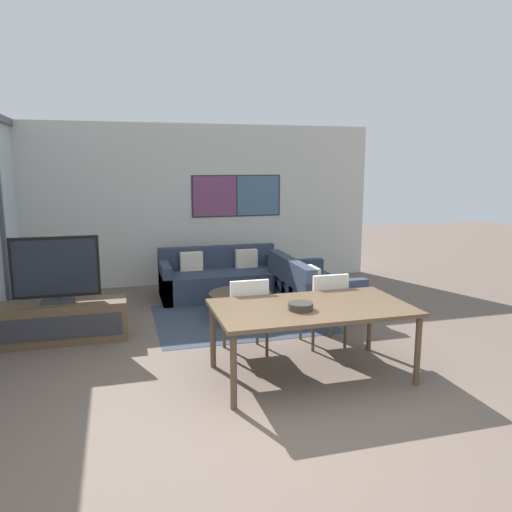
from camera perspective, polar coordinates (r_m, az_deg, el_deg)
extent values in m
plane|color=brown|center=(4.35, 3.54, -18.55)|extent=(24.00, 24.00, 0.00)
cube|color=silver|center=(8.91, -7.41, 5.80)|extent=(6.67, 0.06, 2.80)
cube|color=#2D2D33|center=(9.02, -2.22, 6.89)|extent=(1.63, 0.01, 0.74)
cube|color=#753D66|center=(8.93, -4.71, 6.82)|extent=(0.77, 0.02, 0.70)
cube|color=#426684|center=(9.11, 0.24, 6.93)|extent=(0.77, 0.02, 0.70)
cube|color=#515156|center=(7.68, -27.12, 4.00)|extent=(0.07, 0.08, 2.80)
cube|color=#333D4C|center=(6.95, -1.81, -7.18)|extent=(2.31, 1.88, 0.01)
cube|color=brown|center=(6.50, -21.52, -7.02)|extent=(1.57, 0.47, 0.48)
cube|color=#2D2D33|center=(6.27, -21.73, -7.66)|extent=(1.44, 0.01, 0.26)
cube|color=#2D2D33|center=(6.43, -21.68, -4.76)|extent=(0.36, 0.20, 0.05)
cube|color=#2D2D33|center=(6.41, -21.72, -4.20)|extent=(0.06, 0.03, 0.08)
cube|color=black|center=(6.34, -21.92, -1.18)|extent=(1.00, 0.04, 0.73)
cube|color=black|center=(6.31, -21.95, -1.22)|extent=(0.93, 0.01, 0.66)
cube|color=#2D384C|center=(8.06, -3.92, -3.20)|extent=(1.94, 0.89, 0.42)
cube|color=#2D384C|center=(8.38, -4.45, -1.45)|extent=(1.94, 0.16, 0.77)
cube|color=#2D384C|center=(7.92, -10.34, -2.93)|extent=(0.14, 0.89, 0.60)
cube|color=#2D384C|center=(8.27, 2.20, -2.20)|extent=(0.14, 0.89, 0.60)
cube|color=beige|center=(8.09, -7.39, -0.60)|extent=(0.36, 0.12, 0.30)
cube|color=beige|center=(8.27, -1.11, -0.28)|extent=(0.36, 0.12, 0.30)
cube|color=#2D384C|center=(7.43, 6.59, -4.44)|extent=(0.89, 1.65, 0.42)
cube|color=#2D384C|center=(7.25, 3.93, -3.31)|extent=(0.16, 1.65, 0.77)
cube|color=#2D384C|center=(6.74, 9.02, -5.27)|extent=(0.89, 0.14, 0.60)
cube|color=#2D384C|center=(8.08, 4.60, -2.52)|extent=(0.89, 0.14, 0.60)
cube|color=beige|center=(6.93, 6.38, -2.45)|extent=(0.12, 0.36, 0.30)
cylinder|color=brown|center=(6.95, -1.81, -7.09)|extent=(0.39, 0.39, 0.03)
cylinder|color=brown|center=(6.91, -1.82, -5.88)|extent=(0.15, 0.15, 0.34)
cylinder|color=brown|center=(6.86, -1.83, -4.37)|extent=(0.86, 0.86, 0.04)
cube|color=brown|center=(4.99, 6.37, -5.90)|extent=(1.93, 1.08, 0.04)
cylinder|color=brown|center=(4.42, -2.58, -13.08)|extent=(0.06, 0.06, 0.69)
cylinder|color=brown|center=(5.11, 18.00, -10.28)|extent=(0.06, 0.06, 0.69)
cylinder|color=brown|center=(5.30, -4.96, -9.04)|extent=(0.06, 0.06, 0.69)
cylinder|color=brown|center=(5.89, 12.82, -7.26)|extent=(0.06, 0.06, 0.69)
cube|color=beige|center=(5.66, -1.27, -6.81)|extent=(0.46, 0.46, 0.06)
cube|color=beige|center=(5.40, -0.74, -4.99)|extent=(0.42, 0.05, 0.42)
cylinder|color=brown|center=(5.50, -2.79, -9.86)|extent=(0.04, 0.04, 0.40)
cylinder|color=brown|center=(5.60, 1.26, -9.48)|extent=(0.04, 0.04, 0.40)
cylinder|color=brown|center=(5.87, -3.67, -8.54)|extent=(0.04, 0.04, 0.40)
cylinder|color=brown|center=(5.96, 0.14, -8.22)|extent=(0.04, 0.04, 0.40)
cube|color=beige|center=(5.97, 7.65, -5.98)|extent=(0.46, 0.46, 0.06)
cube|color=beige|center=(5.72, 8.51, -4.21)|extent=(0.42, 0.05, 0.42)
cylinder|color=brown|center=(5.79, 6.54, -8.87)|extent=(0.04, 0.04, 0.40)
cylinder|color=brown|center=(5.95, 10.15, -8.45)|extent=(0.04, 0.04, 0.40)
cylinder|color=brown|center=(6.14, 5.12, -7.70)|extent=(0.04, 0.04, 0.40)
cylinder|color=brown|center=(6.29, 8.56, -7.34)|extent=(0.04, 0.04, 0.40)
cylinder|color=#332D28|center=(4.83, 5.12, -5.74)|extent=(0.24, 0.24, 0.07)
torus|color=#332D28|center=(4.83, 5.12, -5.44)|extent=(0.25, 0.25, 0.02)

